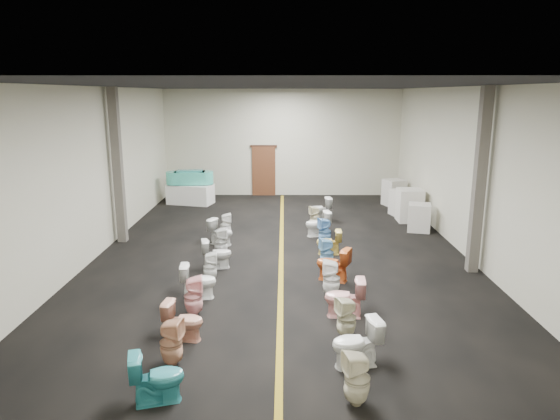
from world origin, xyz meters
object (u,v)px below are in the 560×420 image
at_px(toilet_left_1, 171,343).
at_px(toilet_right_4, 331,278).
at_px(display_table, 190,194).
at_px(toilet_right_9, 318,224).
at_px(toilet_left_8, 221,232).
at_px(toilet_right_1, 356,343).
at_px(toilet_right_7, 329,242).
at_px(toilet_left_4, 198,281).
at_px(toilet_left_7, 221,242).
at_px(toilet_right_10, 315,217).
at_px(toilet_left_5, 210,267).
at_px(appliance_crate_d, 394,193).
at_px(bathtub, 190,177).
at_px(toilet_right_0, 357,379).
at_px(toilet_left_9, 226,225).
at_px(toilet_left_6, 217,254).
at_px(appliance_crate_b, 410,205).
at_px(toilet_left_3, 193,296).
at_px(toilet_left_0, 157,377).
at_px(toilet_right_6, 327,253).
at_px(appliance_crate_c, 404,203).
at_px(toilet_right_5, 333,264).
at_px(appliance_crate_a, 419,218).
at_px(toilet_right_3, 345,298).
at_px(toilet_left_2, 184,321).
at_px(toilet_right_2, 346,318).
at_px(toilet_right_11, 320,209).

relative_size(toilet_left_1, toilet_right_4, 0.97).
bearing_deg(display_table, toilet_right_9, -43.97).
height_order(toilet_left_8, toilet_right_1, toilet_right_1).
bearing_deg(toilet_right_7, toilet_left_4, -44.84).
distance_m(toilet_left_7, toilet_right_10, 4.00).
bearing_deg(toilet_left_1, toilet_left_5, 7.08).
height_order(appliance_crate_d, toilet_left_4, appliance_crate_d).
bearing_deg(toilet_right_10, bathtub, -145.25).
relative_size(toilet_left_4, toilet_right_0, 0.94).
bearing_deg(toilet_left_9, toilet_left_6, 171.89).
bearing_deg(toilet_right_9, toilet_left_9, -102.11).
height_order(appliance_crate_b, toilet_right_1, appliance_crate_b).
xyz_separation_m(toilet_left_3, toilet_left_9, (-0.01, 5.65, -0.04)).
xyz_separation_m(toilet_left_9, toilet_right_0, (2.83, -8.55, 0.05)).
bearing_deg(toilet_left_8, toilet_left_0, -156.22).
xyz_separation_m(toilet_right_1, toilet_right_9, (-0.12, 7.57, -0.01)).
height_order(bathtub, appliance_crate_b, bathtub).
height_order(toilet_left_0, toilet_left_5, toilet_left_0).
relative_size(toilet_left_6, toilet_right_6, 0.99).
bearing_deg(toilet_left_3, toilet_left_8, -9.53).
height_order(appliance_crate_c, toilet_right_10, appliance_crate_c).
bearing_deg(toilet_right_4, toilet_left_6, -120.25).
relative_size(toilet_left_0, toilet_left_4, 1.01).
height_order(appliance_crate_d, toilet_left_0, appliance_crate_d).
height_order(toilet_left_6, toilet_right_5, toilet_right_5).
xyz_separation_m(appliance_crate_a, toilet_right_3, (-3.13, -6.34, -0.04)).
height_order(toilet_left_2, toilet_right_4, toilet_right_4).
bearing_deg(toilet_right_9, toilet_left_7, -67.66).
relative_size(toilet_left_7, toilet_right_6, 1.03).
bearing_deg(toilet_left_9, toilet_left_3, 169.92).
bearing_deg(toilet_left_4, toilet_right_1, -137.17).
xyz_separation_m(toilet_right_2, toilet_right_11, (0.11, 8.54, 0.02)).
bearing_deg(toilet_left_3, toilet_right_10, -32.91).
xyz_separation_m(toilet_left_4, toilet_right_7, (3.07, 3.03, -0.04)).
distance_m(appliance_crate_d, toilet_left_1, 13.43).
bearing_deg(toilet_left_0, toilet_right_2, -71.81).
relative_size(toilet_right_1, toilet_right_7, 1.18).
relative_size(toilet_left_5, toilet_right_10, 0.96).
xyz_separation_m(appliance_crate_d, toilet_right_2, (-3.20, -10.98, -0.12)).
height_order(toilet_right_1, toilet_right_3, toilet_right_1).
bearing_deg(toilet_left_4, toilet_right_3, -111.25).
xyz_separation_m(toilet_left_7, toilet_right_2, (2.83, -4.65, -0.01)).
height_order(appliance_crate_b, toilet_right_3, appliance_crate_b).
height_order(toilet_left_4, toilet_right_0, toilet_right_0).
distance_m(appliance_crate_c, toilet_left_6, 8.24).
distance_m(toilet_left_1, toilet_left_6, 4.64).
bearing_deg(toilet_right_6, toilet_left_5, -85.56).
xyz_separation_m(toilet_right_0, toilet_right_11, (0.21, 10.52, -0.00)).
bearing_deg(toilet_right_1, toilet_right_2, 169.76).
bearing_deg(toilet_left_5, toilet_right_0, -159.88).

